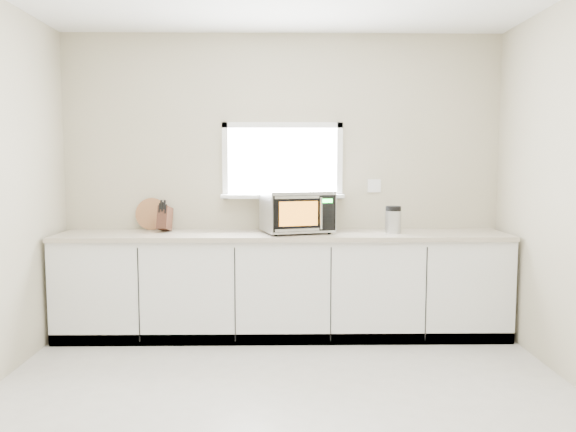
{
  "coord_description": "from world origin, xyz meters",
  "views": [
    {
      "loc": [
        -0.03,
        -3.19,
        1.54
      ],
      "look_at": [
        0.04,
        1.55,
        1.08
      ],
      "focal_mm": 35.0,
      "sensor_mm": 36.0,
      "label": 1
    }
  ],
  "objects": [
    {
      "name": "coffee_grinder",
      "position": [
        0.97,
        1.67,
        1.04
      ],
      "size": [
        0.17,
        0.17,
        0.24
      ],
      "rotation": [
        0.0,
        0.0,
        -0.3
      ],
      "color": "#B6B8BD",
      "rests_on": "countertop"
    },
    {
      "name": "cabinets",
      "position": [
        0.0,
        1.7,
        0.44
      ],
      "size": [
        3.92,
        0.6,
        0.88
      ],
      "primitive_type": "cube",
      "color": "white",
      "rests_on": "ground"
    },
    {
      "name": "ground",
      "position": [
        0.0,
        0.0,
        0.0
      ],
      "size": [
        4.0,
        4.0,
        0.0
      ],
      "primitive_type": "plane",
      "color": "beige",
      "rests_on": "ground"
    },
    {
      "name": "countertop",
      "position": [
        0.0,
        1.69,
        0.9
      ],
      "size": [
        3.92,
        0.64,
        0.04
      ],
      "primitive_type": "cube",
      "color": "#BCAF9B",
      "rests_on": "cabinets"
    },
    {
      "name": "cutting_board",
      "position": [
        -1.2,
        1.94,
        1.07
      ],
      "size": [
        0.29,
        0.07,
        0.29
      ],
      "primitive_type": "cylinder",
      "rotation": [
        1.4,
        0.0,
        0.0
      ],
      "color": "#A57040",
      "rests_on": "countertop"
    },
    {
      "name": "microwave",
      "position": [
        0.13,
        1.71,
        1.11
      ],
      "size": [
        0.67,
        0.58,
        0.37
      ],
      "rotation": [
        0.0,
        0.0,
        0.28
      ],
      "color": "black",
      "rests_on": "countertop"
    },
    {
      "name": "knife_block",
      "position": [
        -1.05,
        1.8,
        1.04
      ],
      "size": [
        0.13,
        0.21,
        0.29
      ],
      "rotation": [
        0.0,
        0.0,
        -0.17
      ],
      "color": "#4D291B",
      "rests_on": "countertop"
    },
    {
      "name": "back_wall",
      "position": [
        0.0,
        2.0,
        1.36
      ],
      "size": [
        4.0,
        0.17,
        2.7
      ],
      "color": "beige",
      "rests_on": "ground"
    }
  ]
}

